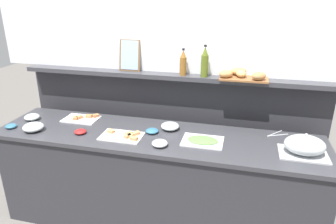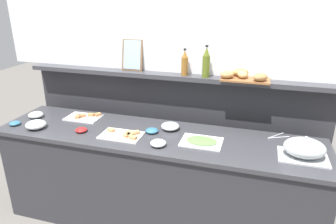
{
  "view_description": "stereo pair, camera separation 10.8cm",
  "coord_description": "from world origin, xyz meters",
  "px_view_note": "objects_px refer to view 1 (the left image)",
  "views": [
    {
      "loc": [
        0.66,
        -2.21,
        1.98
      ],
      "look_at": [
        0.08,
        0.1,
        1.06
      ],
      "focal_mm": 32.99,
      "sensor_mm": 36.0,
      "label": 1
    },
    {
      "loc": [
        0.76,
        -2.18,
        1.98
      ],
      "look_at": [
        0.08,
        0.1,
        1.06
      ],
      "focal_mm": 32.99,
      "sensor_mm": 36.0,
      "label": 2
    }
  ],
  "objects_px": {
    "serving_cloche": "(304,146)",
    "glass_bowl_medium": "(33,127)",
    "glass_bowl_extra": "(160,144)",
    "sandwich_platter_side": "(124,136)",
    "framed_picture": "(130,55)",
    "sandwich_platter_front": "(82,118)",
    "condiment_bowl_cream": "(152,131)",
    "glass_bowl_small": "(32,117)",
    "glass_bowl_large": "(170,126)",
    "cold_cuts_platter": "(203,141)",
    "serving_tongs": "(276,134)",
    "olive_oil_bottle": "(205,63)",
    "vinegar_bottle_amber": "(183,63)",
    "condiment_bowl_dark": "(11,126)",
    "bread_basket": "(241,75)",
    "condiment_bowl_teal": "(80,132)"
  },
  "relations": [
    {
      "from": "framed_picture",
      "to": "sandwich_platter_side",
      "type": "bearing_deg",
      "value": -76.62
    },
    {
      "from": "glass_bowl_extra",
      "to": "sandwich_platter_side",
      "type": "bearing_deg",
      "value": 165.62
    },
    {
      "from": "condiment_bowl_dark",
      "to": "serving_tongs",
      "type": "bearing_deg",
      "value": 10.39
    },
    {
      "from": "sandwich_platter_side",
      "to": "glass_bowl_large",
      "type": "height_order",
      "value": "glass_bowl_large"
    },
    {
      "from": "glass_bowl_large",
      "to": "bread_basket",
      "type": "bearing_deg",
      "value": 26.88
    },
    {
      "from": "serving_cloche",
      "to": "bread_basket",
      "type": "bearing_deg",
      "value": 136.15
    },
    {
      "from": "serving_cloche",
      "to": "glass_bowl_medium",
      "type": "xyz_separation_m",
      "value": [
        -2.16,
        -0.11,
        -0.04
      ]
    },
    {
      "from": "bread_basket",
      "to": "sandwich_platter_front",
      "type": "bearing_deg",
      "value": -169.54
    },
    {
      "from": "sandwich_platter_front",
      "to": "glass_bowl_small",
      "type": "xyz_separation_m",
      "value": [
        -0.44,
        -0.12,
        0.02
      ]
    },
    {
      "from": "sandwich_platter_side",
      "to": "framed_picture",
      "type": "distance_m",
      "value": 0.8
    },
    {
      "from": "glass_bowl_medium",
      "to": "glass_bowl_extra",
      "type": "height_order",
      "value": "glass_bowl_medium"
    },
    {
      "from": "glass_bowl_large",
      "to": "condiment_bowl_dark",
      "type": "height_order",
      "value": "glass_bowl_large"
    },
    {
      "from": "glass_bowl_large",
      "to": "condiment_bowl_cream",
      "type": "bearing_deg",
      "value": -140.91
    },
    {
      "from": "cold_cuts_platter",
      "to": "glass_bowl_extra",
      "type": "distance_m",
      "value": 0.34
    },
    {
      "from": "condiment_bowl_cream",
      "to": "sandwich_platter_front",
      "type": "bearing_deg",
      "value": 170.05
    },
    {
      "from": "sandwich_platter_front",
      "to": "condiment_bowl_dark",
      "type": "xyz_separation_m",
      "value": [
        -0.5,
        -0.32,
        0.01
      ]
    },
    {
      "from": "glass_bowl_large",
      "to": "glass_bowl_extra",
      "type": "relative_size",
      "value": 1.28
    },
    {
      "from": "glass_bowl_large",
      "to": "serving_cloche",
      "type": "bearing_deg",
      "value": -10.68
    },
    {
      "from": "glass_bowl_large",
      "to": "glass_bowl_extra",
      "type": "xyz_separation_m",
      "value": [
        -0.0,
        -0.32,
        -0.01
      ]
    },
    {
      "from": "framed_picture",
      "to": "glass_bowl_extra",
      "type": "bearing_deg",
      "value": -54.56
    },
    {
      "from": "serving_cloche",
      "to": "glass_bowl_medium",
      "type": "bearing_deg",
      "value": -177.06
    },
    {
      "from": "condiment_bowl_dark",
      "to": "framed_picture",
      "type": "bearing_deg",
      "value": 35.81
    },
    {
      "from": "sandwich_platter_front",
      "to": "condiment_bowl_cream",
      "type": "xyz_separation_m",
      "value": [
        0.72,
        -0.13,
        0.01
      ]
    },
    {
      "from": "cold_cuts_platter",
      "to": "glass_bowl_medium",
      "type": "distance_m",
      "value": 1.43
    },
    {
      "from": "glass_bowl_medium",
      "to": "condiment_bowl_dark",
      "type": "height_order",
      "value": "glass_bowl_medium"
    },
    {
      "from": "sandwich_platter_side",
      "to": "bread_basket",
      "type": "bearing_deg",
      "value": 30.2
    },
    {
      "from": "framed_picture",
      "to": "bread_basket",
      "type": "bearing_deg",
      "value": -3.15
    },
    {
      "from": "serving_tongs",
      "to": "olive_oil_bottle",
      "type": "height_order",
      "value": "olive_oil_bottle"
    },
    {
      "from": "cold_cuts_platter",
      "to": "glass_bowl_small",
      "type": "height_order",
      "value": "glass_bowl_small"
    },
    {
      "from": "sandwich_platter_front",
      "to": "framed_picture",
      "type": "distance_m",
      "value": 0.74
    },
    {
      "from": "glass_bowl_large",
      "to": "framed_picture",
      "type": "height_order",
      "value": "framed_picture"
    },
    {
      "from": "glass_bowl_extra",
      "to": "vinegar_bottle_amber",
      "type": "relative_size",
      "value": 0.52
    },
    {
      "from": "glass_bowl_large",
      "to": "glass_bowl_extra",
      "type": "distance_m",
      "value": 0.32
    },
    {
      "from": "sandwich_platter_side",
      "to": "cold_cuts_platter",
      "type": "distance_m",
      "value": 0.64
    },
    {
      "from": "sandwich_platter_side",
      "to": "glass_bowl_small",
      "type": "relative_size",
      "value": 2.48
    },
    {
      "from": "serving_tongs",
      "to": "olive_oil_bottle",
      "type": "xyz_separation_m",
      "value": [
        -0.64,
        0.17,
        0.53
      ]
    },
    {
      "from": "condiment_bowl_cream",
      "to": "condiment_bowl_dark",
      "type": "distance_m",
      "value": 1.24
    },
    {
      "from": "serving_cloche",
      "to": "condiment_bowl_teal",
      "type": "distance_m",
      "value": 1.75
    },
    {
      "from": "sandwich_platter_front",
      "to": "condiment_bowl_cream",
      "type": "distance_m",
      "value": 0.73
    },
    {
      "from": "glass_bowl_large",
      "to": "glass_bowl_medium",
      "type": "xyz_separation_m",
      "value": [
        -1.12,
        -0.31,
        0.0
      ]
    },
    {
      "from": "sandwich_platter_front",
      "to": "framed_picture",
      "type": "height_order",
      "value": "framed_picture"
    },
    {
      "from": "glass_bowl_large",
      "to": "sandwich_platter_front",
      "type": "bearing_deg",
      "value": 178.61
    },
    {
      "from": "serving_tongs",
      "to": "bread_basket",
      "type": "bearing_deg",
      "value": 152.13
    },
    {
      "from": "serving_cloche",
      "to": "framed_picture",
      "type": "xyz_separation_m",
      "value": [
        -1.51,
        0.53,
        0.48
      ]
    },
    {
      "from": "serving_cloche",
      "to": "vinegar_bottle_amber",
      "type": "relative_size",
      "value": 1.44
    },
    {
      "from": "serving_cloche",
      "to": "glass_bowl_small",
      "type": "height_order",
      "value": "serving_cloche"
    },
    {
      "from": "condiment_bowl_cream",
      "to": "framed_picture",
      "type": "height_order",
      "value": "framed_picture"
    },
    {
      "from": "sandwich_platter_front",
      "to": "serving_tongs",
      "type": "height_order",
      "value": "sandwich_platter_front"
    },
    {
      "from": "serving_cloche",
      "to": "glass_bowl_large",
      "type": "height_order",
      "value": "serving_cloche"
    },
    {
      "from": "sandwich_platter_front",
      "to": "glass_bowl_extra",
      "type": "bearing_deg",
      "value": -21.94
    }
  ]
}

